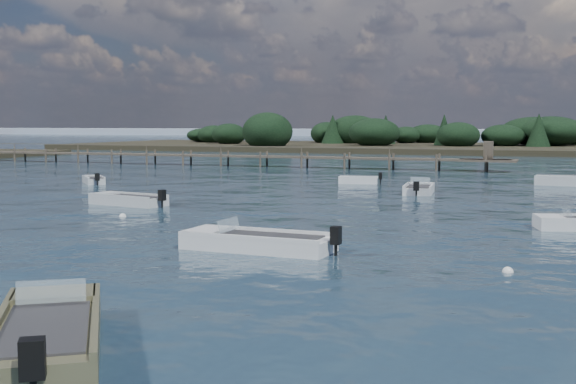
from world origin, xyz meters
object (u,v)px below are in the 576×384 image
at_px(tender_far_white, 358,182).
at_px(tender_far_grey, 94,181).
at_px(dinghy_near_olive, 48,339).
at_px(dinghy_mid_white_a, 258,245).
at_px(tender_far_grey_b, 561,183).
at_px(dinghy_extra_b, 419,191).
at_px(dinghy_mid_grey, 128,202).
at_px(jetty, 224,156).

xyz_separation_m(tender_far_white, tender_far_grey, (-17.65, -6.45, -0.00)).
bearing_deg(dinghy_near_olive, dinghy_mid_white_a, 92.23).
distance_m(tender_far_grey_b, dinghy_extra_b, 12.26).
xyz_separation_m(tender_far_grey, dinghy_extra_b, (22.96, 0.77, 0.01)).
distance_m(dinghy_near_olive, dinghy_mid_grey, 24.40).
height_order(dinghy_near_olive, tender_far_grey, dinghy_near_olive).
xyz_separation_m(tender_far_white, dinghy_extra_b, (5.31, -5.68, 0.01)).
height_order(dinghy_extra_b, dinghy_mid_grey, dinghy_extra_b).
xyz_separation_m(tender_far_grey_b, dinghy_extra_b, (-8.14, -9.17, -0.03)).
bearing_deg(tender_far_grey, dinghy_near_olive, -55.66).
xyz_separation_m(tender_far_white, tender_far_grey_b, (13.45, 3.48, 0.04)).
distance_m(dinghy_near_olive, tender_far_grey, 38.81).
distance_m(dinghy_near_olive, jetty, 59.42).
height_order(dinghy_near_olive, tender_far_grey_b, dinghy_near_olive).
bearing_deg(jetty, tender_far_grey, -88.26).
distance_m(tender_far_grey_b, dinghy_mid_white_a, 32.28).
bearing_deg(tender_far_white, dinghy_near_olive, -83.70).
distance_m(dinghy_mid_white_a, jetty, 49.08).
bearing_deg(jetty, dinghy_extra_b, -43.11).
distance_m(tender_far_white, dinghy_extra_b, 7.78).
relative_size(dinghy_near_olive, tender_far_white, 1.69).
distance_m(dinghy_near_olive, tender_far_grey_b, 42.97).
bearing_deg(dinghy_mid_grey, dinghy_extra_b, 41.51).
distance_m(tender_far_grey_b, jetty, 34.35).
distance_m(tender_far_white, jetty, 24.66).
xyz_separation_m(tender_far_grey_b, tender_far_grey, (-31.09, -9.93, -0.04)).
xyz_separation_m(dinghy_mid_white_a, dinghy_mid_grey, (-11.58, 10.06, -0.01)).
xyz_separation_m(dinghy_mid_white_a, jetty, (-22.16, 43.78, 0.82)).
xyz_separation_m(tender_far_grey, dinghy_mid_white_a, (21.46, -20.87, 0.02)).
relative_size(tender_far_white, tender_far_grey_b, 0.80).
relative_size(tender_far_grey_b, dinghy_extra_b, 0.99).
bearing_deg(jetty, dinghy_mid_grey, -72.58).
height_order(dinghy_near_olive, dinghy_extra_b, dinghy_near_olive).
height_order(dinghy_near_olive, dinghy_mid_grey, dinghy_near_olive).
bearing_deg(dinghy_mid_grey, dinghy_mid_white_a, -40.99).
relative_size(dinghy_near_olive, jetty, 0.08).
bearing_deg(tender_far_grey, tender_far_grey_b, 17.71).
distance_m(dinghy_near_olive, tender_far_white, 38.73).
xyz_separation_m(dinghy_near_olive, tender_far_white, (-4.25, 38.49, -0.03)).
relative_size(tender_far_grey_b, tender_far_grey, 1.32).
distance_m(dinghy_near_olive, dinghy_mid_white_a, 11.18).
bearing_deg(dinghy_near_olive, tender_far_white, 96.30).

